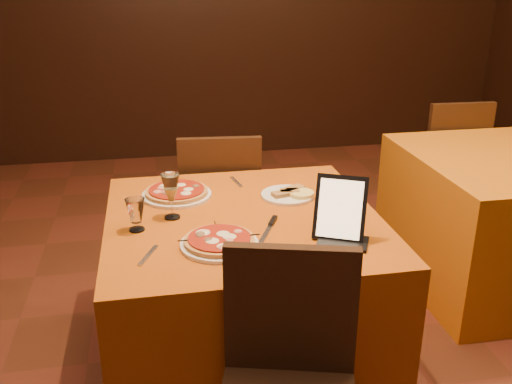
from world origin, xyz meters
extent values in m
cube|color=black|center=(0.00, 3.50, 1.40)|extent=(6.00, 0.01, 2.80)
cube|color=#AB4C0A|center=(-0.04, 0.28, 0.38)|extent=(1.10, 1.10, 0.75)
cube|color=#C2650C|center=(1.54, 0.80, 0.38)|extent=(1.10, 1.10, 0.75)
cylinder|color=white|center=(-0.17, 0.03, 0.76)|extent=(0.29, 0.29, 0.01)
cylinder|color=#AD4C23|center=(-0.17, 0.03, 0.77)|extent=(0.26, 0.26, 0.02)
cylinder|color=white|center=(-0.30, 0.55, 0.76)|extent=(0.31, 0.31, 0.01)
cylinder|color=#AD4C23|center=(-0.30, 0.55, 0.77)|extent=(0.28, 0.28, 0.02)
cylinder|color=white|center=(0.18, 0.46, 0.76)|extent=(0.23, 0.23, 0.01)
cylinder|color=olive|center=(0.18, 0.46, 0.77)|extent=(0.14, 0.14, 0.02)
cube|color=black|center=(0.27, 0.02, 0.87)|extent=(0.21, 0.17, 0.23)
cube|color=#B7B7BE|center=(0.02, 0.12, 0.75)|extent=(0.11, 0.20, 0.01)
cube|color=#B8B8BF|center=(-0.43, 0.00, 0.75)|extent=(0.08, 0.15, 0.01)
cube|color=silver|center=(-0.01, 0.67, 0.75)|extent=(0.04, 0.14, 0.01)
camera|label=1|loc=(-0.38, -1.81, 1.69)|focal=40.00mm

